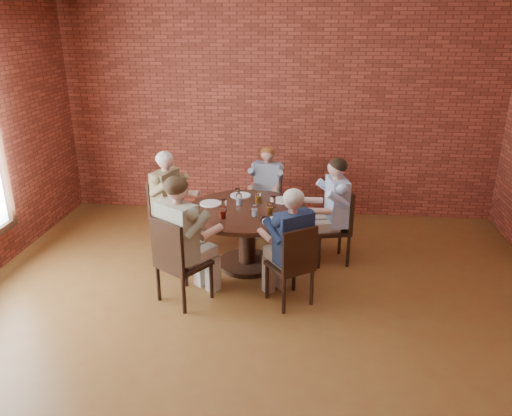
# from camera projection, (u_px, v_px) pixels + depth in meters

# --- Properties ---
(floor) EXTENTS (7.00, 7.00, 0.00)m
(floor) POSITION_uv_depth(u_px,v_px,m) (251.00, 343.00, 4.72)
(floor) COLOR brown
(floor) RESTS_ON ground
(wall_back) EXTENTS (7.00, 0.00, 7.00)m
(wall_back) POSITION_uv_depth(u_px,v_px,m) (279.00, 104.00, 7.37)
(wall_back) COLOR brown
(wall_back) RESTS_ON ground
(dining_table) EXTENTS (1.45, 1.45, 0.75)m
(dining_table) POSITION_uv_depth(u_px,v_px,m) (247.00, 226.00, 6.02)
(dining_table) COLOR black
(dining_table) RESTS_ON floor
(chair_a) EXTENTS (0.51, 0.51, 0.94)m
(chair_a) POSITION_uv_depth(u_px,v_px,m) (338.00, 223.00, 6.16)
(chair_a) COLOR black
(chair_a) RESTS_ON floor
(diner_a) EXTENTS (0.76, 0.67, 1.34)m
(diner_a) POSITION_uv_depth(u_px,v_px,m) (332.00, 211.00, 6.09)
(diner_a) COLOR #4369AE
(diner_a) RESTS_ON floor
(chair_b) EXTENTS (0.42, 0.42, 0.88)m
(chair_b) POSITION_uv_depth(u_px,v_px,m) (268.00, 198.00, 7.12)
(chair_b) COLOR black
(chair_b) RESTS_ON floor
(diner_b) EXTENTS (0.53, 0.63, 1.23)m
(diner_b) POSITION_uv_depth(u_px,v_px,m) (267.00, 190.00, 7.01)
(diner_b) COLOR #7E8CA1
(diner_b) RESTS_ON floor
(chair_c) EXTENTS (0.54, 0.54, 0.93)m
(chair_c) POSITION_uv_depth(u_px,v_px,m) (166.00, 212.00, 6.54)
(chair_c) COLOR black
(chair_c) RESTS_ON floor
(diner_c) EXTENTS (0.78, 0.71, 1.32)m
(diner_c) POSITION_uv_depth(u_px,v_px,m) (170.00, 202.00, 6.45)
(diner_c) COLOR brown
(diner_c) RESTS_ON floor
(chair_d) EXTENTS (0.64, 0.64, 0.98)m
(chair_d) POSITION_uv_depth(u_px,v_px,m) (177.00, 259.00, 5.21)
(chair_d) COLOR black
(chair_d) RESTS_ON floor
(diner_d) EXTENTS (0.87, 0.90, 1.41)m
(diner_d) POSITION_uv_depth(u_px,v_px,m) (183.00, 240.00, 5.22)
(diner_d) COLOR #A38D80
(diner_d) RESTS_ON floor
(chair_e) EXTENTS (0.57, 0.57, 0.91)m
(chair_e) POSITION_uv_depth(u_px,v_px,m) (294.00, 263.00, 5.18)
(chair_e) COLOR black
(chair_e) RESTS_ON floor
(diner_e) EXTENTS (0.77, 0.80, 1.29)m
(diner_e) POSITION_uv_depth(u_px,v_px,m) (290.00, 247.00, 5.19)
(diner_e) COLOR #192647
(diner_e) RESTS_ON floor
(plate_a) EXTENTS (0.26, 0.26, 0.01)m
(plate_a) POSITION_uv_depth(u_px,v_px,m) (283.00, 200.00, 6.21)
(plate_a) COLOR white
(plate_a) RESTS_ON dining_table
(plate_b) EXTENTS (0.26, 0.26, 0.01)m
(plate_b) POSITION_uv_depth(u_px,v_px,m) (240.00, 196.00, 6.38)
(plate_b) COLOR white
(plate_b) RESTS_ON dining_table
(plate_c) EXTENTS (0.26, 0.26, 0.01)m
(plate_c) POSITION_uv_depth(u_px,v_px,m) (210.00, 203.00, 6.10)
(plate_c) COLOR white
(plate_c) RESTS_ON dining_table
(plate_d) EXTENTS (0.26, 0.26, 0.01)m
(plate_d) POSITION_uv_depth(u_px,v_px,m) (274.00, 222.00, 5.56)
(plate_d) COLOR white
(plate_d) RESTS_ON dining_table
(glass_a) EXTENTS (0.07, 0.07, 0.14)m
(glass_a) POSITION_uv_depth(u_px,v_px,m) (273.00, 202.00, 5.97)
(glass_a) COLOR white
(glass_a) RESTS_ON dining_table
(glass_b) EXTENTS (0.07, 0.07, 0.14)m
(glass_b) POSITION_uv_depth(u_px,v_px,m) (258.00, 198.00, 6.11)
(glass_b) COLOR white
(glass_b) RESTS_ON dining_table
(glass_c) EXTENTS (0.07, 0.07, 0.14)m
(glass_c) POSITION_uv_depth(u_px,v_px,m) (237.00, 194.00, 6.23)
(glass_c) COLOR white
(glass_c) RESTS_ON dining_table
(glass_d) EXTENTS (0.07, 0.07, 0.14)m
(glass_d) POSITION_uv_depth(u_px,v_px,m) (239.00, 199.00, 6.06)
(glass_d) COLOR white
(glass_d) RESTS_ON dining_table
(glass_e) EXTENTS (0.07, 0.07, 0.14)m
(glass_e) POSITION_uv_depth(u_px,v_px,m) (224.00, 205.00, 5.86)
(glass_e) COLOR white
(glass_e) RESTS_ON dining_table
(glass_f) EXTENTS (0.07, 0.07, 0.14)m
(glass_f) POSITION_uv_depth(u_px,v_px,m) (223.00, 213.00, 5.64)
(glass_f) COLOR white
(glass_f) RESTS_ON dining_table
(glass_g) EXTENTS (0.07, 0.07, 0.14)m
(glass_g) POSITION_uv_depth(u_px,v_px,m) (255.00, 210.00, 5.71)
(glass_g) COLOR white
(glass_g) RESTS_ON dining_table
(glass_h) EXTENTS (0.07, 0.07, 0.14)m
(glass_h) POSITION_uv_depth(u_px,v_px,m) (270.00, 209.00, 5.76)
(glass_h) COLOR white
(glass_h) RESTS_ON dining_table
(smartphone) EXTENTS (0.09, 0.15, 0.01)m
(smartphone) POSITION_uv_depth(u_px,v_px,m) (265.00, 219.00, 5.63)
(smartphone) COLOR black
(smartphone) RESTS_ON dining_table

